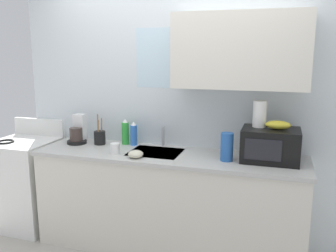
{
  "coord_description": "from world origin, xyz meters",
  "views": [
    {
      "loc": [
        0.92,
        -2.92,
        1.78
      ],
      "look_at": [
        0.0,
        0.0,
        1.15
      ],
      "focal_mm": 38.5,
      "sensor_mm": 36.0,
      "label": 1
    }
  ],
  "objects": [
    {
      "name": "mug_white",
      "position": [
        -0.44,
        -0.14,
        0.95
      ],
      "size": [
        0.08,
        0.08,
        0.09
      ],
      "primitive_type": "cylinder",
      "color": "white",
      "rests_on": "counter_unit"
    },
    {
      "name": "counter_unit",
      "position": [
        -0.0,
        0.0,
        0.46
      ],
      "size": [
        2.4,
        0.63,
        0.9
      ],
      "color": "silver",
      "rests_on": "ground"
    },
    {
      "name": "utensil_crock",
      "position": [
        -0.73,
        0.12,
        0.97
      ],
      "size": [
        0.11,
        0.11,
        0.3
      ],
      "color": "black",
      "rests_on": "counter_unit"
    },
    {
      "name": "stove_range",
      "position": [
        -1.54,
        0.0,
        0.46
      ],
      "size": [
        0.6,
        0.6,
        1.08
      ],
      "color": "white",
      "rests_on": "ground"
    },
    {
      "name": "dish_soap_bottle_blue",
      "position": [
        -0.4,
        0.19,
        1.01
      ],
      "size": [
        0.07,
        0.07,
        0.23
      ],
      "color": "blue",
      "rests_on": "counter_unit"
    },
    {
      "name": "banana_bunch",
      "position": [
        0.91,
        0.05,
        1.2
      ],
      "size": [
        0.2,
        0.11,
        0.07
      ],
      "primitive_type": "ellipsoid",
      "color": "gold",
      "rests_on": "microwave"
    },
    {
      "name": "paper_towel_roll",
      "position": [
        0.76,
        0.1,
        1.28
      ],
      "size": [
        0.11,
        0.11,
        0.22
      ],
      "primitive_type": "cylinder",
      "color": "white",
      "rests_on": "microwave"
    },
    {
      "name": "small_bowl",
      "position": [
        -0.22,
        -0.2,
        0.93
      ],
      "size": [
        0.13,
        0.13,
        0.06
      ],
      "primitive_type": "ellipsoid",
      "color": "beige",
      "rests_on": "counter_unit"
    },
    {
      "name": "sink_faucet",
      "position": [
        -0.12,
        0.24,
        1.0
      ],
      "size": [
        0.03,
        0.03,
        0.19
      ],
      "primitive_type": "cylinder",
      "color": "#B2B5BA",
      "rests_on": "counter_unit"
    },
    {
      "name": "dish_soap_bottle_green",
      "position": [
        -0.5,
        0.2,
        1.02
      ],
      "size": [
        0.07,
        0.07,
        0.25
      ],
      "color": "green",
      "rests_on": "counter_unit"
    },
    {
      "name": "coffee_maker",
      "position": [
        -0.96,
        0.11,
        1.0
      ],
      "size": [
        0.19,
        0.21,
        0.28
      ],
      "color": "black",
      "rests_on": "counter_unit"
    },
    {
      "name": "cereal_canister",
      "position": [
        0.52,
        -0.05,
        1.02
      ],
      "size": [
        0.1,
        0.1,
        0.23
      ],
      "primitive_type": "cylinder",
      "color": "#2659A5",
      "rests_on": "counter_unit"
    },
    {
      "name": "kitchen_wall_assembly",
      "position": [
        0.12,
        0.3,
        1.37
      ],
      "size": [
        3.17,
        0.42,
        2.5
      ],
      "color": "silver",
      "rests_on": "ground"
    },
    {
      "name": "microwave",
      "position": [
        0.86,
        0.05,
        1.04
      ],
      "size": [
        0.46,
        0.35,
        0.27
      ],
      "color": "black",
      "rests_on": "counter_unit"
    }
  ]
}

